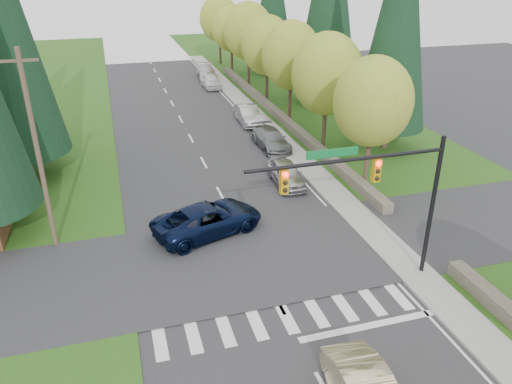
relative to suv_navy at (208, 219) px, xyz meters
name	(u,v)px	position (x,y,z in m)	size (l,w,h in m)	color
ground	(317,374)	(1.68, -11.00, -0.83)	(120.00, 120.00, 0.00)	#28282B
grass_east	(372,149)	(14.68, 9.00, -0.80)	(14.00, 110.00, 0.06)	#275316
grass_west	(6,190)	(-11.32, 9.00, -0.80)	(14.00, 110.00, 0.06)	#275316
cross_street	(254,257)	(1.68, -3.00, -0.83)	(120.00, 8.00, 0.10)	#28282B
sidewalk_east	(289,148)	(8.58, 11.00, -0.77)	(1.80, 80.00, 0.13)	gray
curb_east	(279,149)	(7.73, 11.00, -0.77)	(0.20, 80.00, 0.13)	gray
stone_wall_north	(277,114)	(10.28, 19.00, -0.48)	(0.70, 40.00, 0.70)	#4C4438
traffic_signal	(378,183)	(6.05, -6.50, 4.15)	(8.70, 0.37, 6.80)	black
utility_pole	(38,152)	(-7.82, 1.00, 4.31)	(1.60, 0.24, 10.00)	#473828
decid_tree_0	(373,102)	(10.88, 3.00, 4.77)	(4.80, 4.80, 8.37)	#38281C
decid_tree_1	(327,74)	(10.98, 10.00, 4.97)	(5.20, 5.20, 8.80)	#38281C
decid_tree_2	(291,55)	(10.78, 17.00, 5.10)	(5.00, 5.00, 8.82)	#38281C
decid_tree_3	(267,45)	(10.88, 24.00, 4.83)	(5.00, 5.00, 8.55)	#38281C
decid_tree_4	(248,31)	(10.98, 31.00, 5.23)	(5.40, 5.40, 9.18)	#38281C
decid_tree_5	(231,28)	(10.78, 38.00, 4.70)	(4.80, 4.80, 8.30)	#38281C
decid_tree_6	(219,19)	(10.88, 45.00, 5.03)	(5.20, 5.20, 8.86)	#38281C
conifer_e_a	(399,15)	(15.68, 9.00, 8.96)	(5.44, 5.44, 17.80)	#38281C
suv_navy	(208,219)	(0.00, 0.00, 0.00)	(2.75, 5.97, 1.66)	black
parked_car_a	(286,173)	(6.14, 4.83, -0.10)	(1.73, 4.31, 1.47)	#B1B0B5
parked_car_b	(271,139)	(7.28, 11.48, -0.10)	(2.03, 5.00, 1.45)	slate
parked_car_c	(248,115)	(7.28, 18.00, -0.05)	(1.66, 4.76, 1.57)	#B3B4B8
parked_car_d	(211,81)	(6.77, 31.85, -0.07)	(1.79, 4.46, 1.52)	silver
parked_car_e	(207,72)	(7.28, 36.71, -0.07)	(2.13, 5.23, 1.52)	silver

